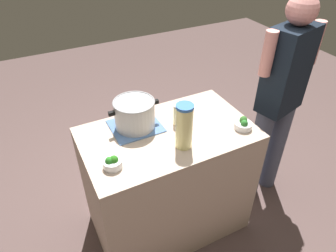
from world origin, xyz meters
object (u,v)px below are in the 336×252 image
(person_cook, at_px, (279,100))
(cooking_pot, at_px, (135,113))
(broccoli_bowl_front, at_px, (243,124))
(lemonade_pitcher, at_px, (184,126))
(broccoli_bowl_center, at_px, (112,163))
(mason_jar, at_px, (178,115))

(person_cook, bearing_deg, cooking_pot, 170.47)
(cooking_pot, bearing_deg, broccoli_bowl_front, -28.32)
(cooking_pot, distance_m, lemonade_pitcher, 0.37)
(cooking_pot, height_order, lemonade_pitcher, lemonade_pitcher)
(lemonade_pitcher, height_order, broccoli_bowl_center, lemonade_pitcher)
(cooking_pot, relative_size, broccoli_bowl_center, 3.08)
(lemonade_pitcher, bearing_deg, broccoli_bowl_front, -2.80)
(cooking_pot, distance_m, broccoli_bowl_center, 0.40)
(lemonade_pitcher, height_order, mason_jar, lemonade_pitcher)
(mason_jar, distance_m, broccoli_bowl_front, 0.43)
(broccoli_bowl_front, bearing_deg, broccoli_bowl_center, 177.45)
(lemonade_pitcher, xyz_separation_m, broccoli_bowl_center, (-0.44, 0.02, -0.11))
(lemonade_pitcher, distance_m, mason_jar, 0.24)
(mason_jar, relative_size, broccoli_bowl_front, 1.26)
(cooking_pot, height_order, broccoli_bowl_front, cooking_pot)
(broccoli_bowl_front, bearing_deg, person_cook, 18.39)
(broccoli_bowl_center, distance_m, person_cook, 1.34)
(broccoli_bowl_front, relative_size, broccoli_bowl_center, 1.05)
(lemonade_pitcher, relative_size, person_cook, 0.17)
(mason_jar, bearing_deg, broccoli_bowl_center, -159.35)
(broccoli_bowl_center, bearing_deg, lemonade_pitcher, -2.30)
(lemonade_pitcher, relative_size, broccoli_bowl_center, 2.67)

